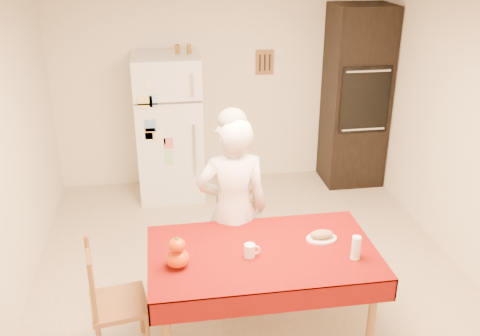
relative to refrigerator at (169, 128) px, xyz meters
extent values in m
plane|color=tan|center=(0.65, -1.88, -0.85)|extent=(4.50, 4.50, 0.00)
cube|color=beige|center=(0.65, 0.37, 0.40)|extent=(4.00, 0.02, 2.50)
cube|color=beige|center=(0.65, -4.13, 0.40)|extent=(4.00, 0.02, 2.50)
cube|color=beige|center=(-1.35, -1.88, 0.40)|extent=(0.02, 4.50, 2.50)
cube|color=beige|center=(2.65, -1.88, 0.40)|extent=(0.02, 4.50, 2.50)
cube|color=brown|center=(1.20, 0.36, 0.65)|extent=(0.22, 0.02, 0.30)
cube|color=white|center=(0.00, 0.00, 0.00)|extent=(0.75, 0.70, 1.70)
cube|color=silver|center=(0.26, -0.37, 0.60)|extent=(0.03, 0.03, 0.25)
cube|color=silver|center=(0.26, -0.37, -0.15)|extent=(0.03, 0.03, 0.60)
cube|color=black|center=(2.28, 0.05, 0.25)|extent=(0.70, 0.60, 2.20)
cube|color=black|center=(2.28, -0.26, 0.30)|extent=(0.59, 0.02, 0.80)
cylinder|color=brown|center=(-0.15, -2.26, -0.50)|extent=(0.06, 0.06, 0.71)
cylinder|color=brown|center=(1.33, -3.04, -0.50)|extent=(0.06, 0.06, 0.71)
cylinder|color=brown|center=(1.33, -2.26, -0.50)|extent=(0.06, 0.06, 0.71)
cube|color=brown|center=(0.59, -2.65, -0.12)|extent=(1.60, 0.90, 0.04)
cube|color=#570704|center=(0.59, -2.65, -0.09)|extent=(1.70, 1.00, 0.01)
cylinder|color=brown|center=(0.47, -2.22, -0.64)|extent=(0.04, 0.04, 0.43)
cylinder|color=brown|center=(0.36, -1.90, -0.64)|extent=(0.04, 0.04, 0.43)
cylinder|color=brown|center=(0.81, -2.09, -0.64)|extent=(0.04, 0.04, 0.43)
cylinder|color=brown|center=(0.69, -1.77, -0.64)|extent=(0.04, 0.04, 0.43)
cube|color=brown|center=(0.58, -2.00, -0.40)|extent=(0.53, 0.52, 0.04)
cube|color=brown|center=(0.52, -1.84, -0.15)|extent=(0.35, 0.15, 0.50)
cylinder|color=brown|center=(-0.34, -2.50, -0.64)|extent=(0.04, 0.04, 0.43)
cylinder|color=brown|center=(-0.68, -2.55, -0.64)|extent=(0.04, 0.04, 0.43)
cube|color=brown|center=(-0.48, -2.71, -0.40)|extent=(0.46, 0.48, 0.04)
cube|color=brown|center=(-0.65, -2.73, -0.15)|extent=(0.09, 0.36, 0.50)
imported|color=silver|center=(0.45, -2.11, -0.02)|extent=(0.60, 0.40, 1.65)
cylinder|color=white|center=(0.49, -2.71, -0.04)|extent=(0.08, 0.08, 0.10)
ellipsoid|color=#E34405|center=(-0.04, -2.75, -0.02)|extent=(0.17, 0.17, 0.13)
ellipsoid|color=#E14F05|center=(-0.04, -2.75, 0.09)|extent=(0.12, 0.12, 0.09)
cylinder|color=white|center=(1.24, -2.85, 0.00)|extent=(0.07, 0.07, 0.18)
cylinder|color=white|center=(1.07, -2.56, -0.08)|extent=(0.24, 0.24, 0.02)
ellipsoid|color=#A87F53|center=(1.07, -2.56, -0.04)|extent=(0.18, 0.10, 0.06)
cylinder|color=brown|center=(0.14, 0.05, 0.90)|extent=(0.05, 0.05, 0.10)
cylinder|color=brown|center=(0.14, 0.05, 0.90)|extent=(0.05, 0.05, 0.10)
cylinder|color=brown|center=(0.27, 0.05, 0.90)|extent=(0.05, 0.05, 0.10)
camera|label=1|loc=(-0.10, -5.98, 2.07)|focal=40.00mm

